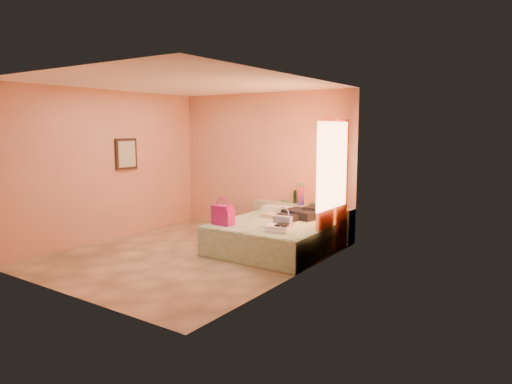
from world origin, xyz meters
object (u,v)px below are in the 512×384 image
blue_handbag (283,222)px  towel_stack (278,229)px  bed_right (299,240)px  bed_left (255,233)px  green_book (314,204)px  headboard_ledge (302,221)px  magenta_handbag (223,215)px  water_bottle (295,197)px  flower_vase (335,201)px

blue_handbag → towel_stack: blue_handbag is taller
towel_stack → bed_right: bearing=87.3°
bed_left → green_book: green_book is taller
bed_left → bed_right: bearing=-1.1°
headboard_ledge → blue_handbag: blue_handbag is taller
bed_right → green_book: green_book is taller
magenta_handbag → water_bottle: bearing=79.7°
green_book → blue_handbag: blue_handbag is taller
water_bottle → flower_vase: bearing=-3.0°
bed_left → towel_stack: 1.12m
water_bottle → towel_stack: size_ratio=0.69×
bed_left → towel_stack: bearing=-37.0°
bed_right → magenta_handbag: size_ratio=5.65×
water_bottle → headboard_ledge: bearing=-21.7°
blue_handbag → green_book: bearing=90.2°
bed_left → bed_right: size_ratio=1.00×
flower_vase → bed_left: bearing=-133.7°
headboard_ledge → towel_stack: size_ratio=5.86×
water_bottle → green_book: water_bottle is taller
headboard_ledge → water_bottle: size_ratio=8.46×
bed_left → towel_stack: size_ratio=5.71×
headboard_ledge → blue_handbag: size_ratio=6.92×
bed_right → green_book: (-0.29, 1.12, 0.42)m
magenta_handbag → blue_handbag: 1.01m
bed_right → bed_left: bearing=178.9°
bed_left → flower_vase: size_ratio=7.80×
green_book → water_bottle: bearing=-179.0°
headboard_ledge → bed_right: (0.52, -1.05, -0.08)m
headboard_ledge → flower_vase: flower_vase is taller
headboard_ledge → bed_right: 1.18m
headboard_ledge → blue_handbag: (0.40, -1.38, 0.27)m
green_book → blue_handbag: bearing=-81.7°
headboard_ledge → towel_stack: 1.77m
bed_right → green_book: size_ratio=10.91×
headboard_ledge → bed_left: 1.12m
water_bottle → blue_handbag: (0.60, -1.46, -0.18)m
magenta_handbag → towel_stack: magenta_handbag is taller
flower_vase → magenta_handbag: bearing=-124.2°
water_bottle → magenta_handbag: water_bottle is taller
green_book → magenta_handbag: (-0.77, -1.81, 0.00)m
bed_left → blue_handbag: 0.91m
magenta_handbag → blue_handbag: bearing=21.4°
towel_stack → water_bottle: bearing=111.6°
bed_right → flower_vase: size_ratio=7.80×
headboard_ledge → bed_right: bearing=-63.4°
bed_left → bed_right: same height
bed_left → magenta_handbag: bearing=-104.7°
headboard_ledge → flower_vase: 0.80m
headboard_ledge → bed_right: headboard_ledge is taller
headboard_ledge → water_bottle: bearing=158.3°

